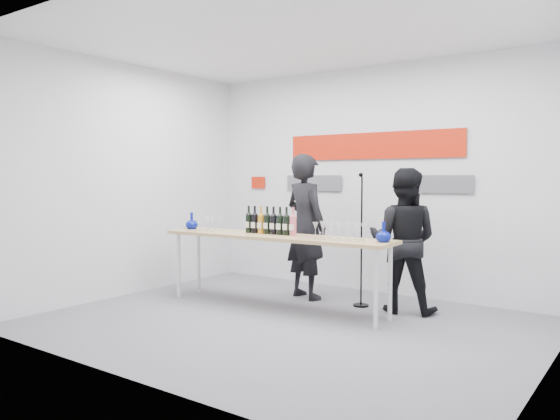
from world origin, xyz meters
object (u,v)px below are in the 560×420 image
(presenter_left, at_px, (306,226))
(mic_stand, at_px, (361,266))
(tasting_table, at_px, (275,241))
(presenter_right, at_px, (403,240))

(presenter_left, bearing_deg, mic_stand, -162.52)
(tasting_table, relative_size, mic_stand, 1.83)
(tasting_table, relative_size, presenter_right, 1.77)
(presenter_right, relative_size, mic_stand, 1.03)
(tasting_table, distance_m, mic_stand, 1.07)
(presenter_left, bearing_deg, tasting_table, 108.54)
(mic_stand, bearing_deg, presenter_right, -12.17)
(presenter_right, distance_m, mic_stand, 0.61)
(presenter_left, bearing_deg, presenter_right, -160.24)
(tasting_table, distance_m, presenter_left, 0.68)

